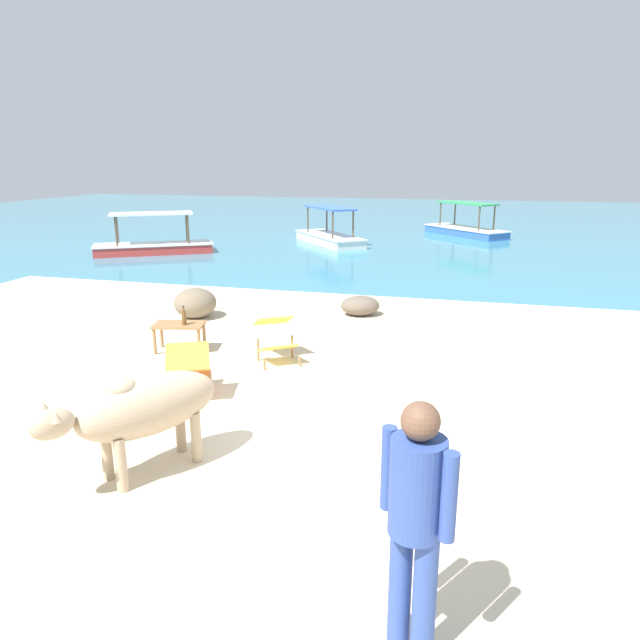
{
  "coord_description": "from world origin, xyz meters",
  "views": [
    {
      "loc": [
        1.88,
        -5.3,
        2.92
      ],
      "look_at": [
        -0.28,
        3.0,
        0.55
      ],
      "focal_mm": 32.68,
      "sensor_mm": 36.0,
      "label": 1
    }
  ],
  "objects": [
    {
      "name": "shore_rock_large",
      "position": [
        -3.05,
        4.37,
        0.32
      ],
      "size": [
        0.91,
        0.92,
        0.56
      ],
      "primitive_type": "ellipsoid",
      "rotation": [
        0.0,
        0.0,
        1.39
      ],
      "color": "#756651",
      "rests_on": "sand_beach"
    },
    {
      "name": "water_surface",
      "position": [
        0.0,
        22.0,
        0.0
      ],
      "size": [
        60.0,
        36.0,
        0.03
      ],
      "primitive_type": "cube",
      "color": "teal",
      "rests_on": "ground"
    },
    {
      "name": "bottle",
      "position": [
        -2.28,
        2.45,
        0.6
      ],
      "size": [
        0.07,
        0.07,
        0.3
      ],
      "color": "brown",
      "rests_on": "low_bench_table"
    },
    {
      "name": "low_bench_table",
      "position": [
        -2.39,
        2.49,
        0.41
      ],
      "size": [
        0.84,
        0.6,
        0.44
      ],
      "rotation": [
        0.0,
        0.0,
        0.22
      ],
      "color": "olive",
      "rests_on": "sand_beach"
    },
    {
      "name": "person_standing",
      "position": [
        1.68,
        -2.36,
        0.99
      ],
      "size": [
        0.45,
        0.32,
        1.62
      ],
      "rotation": [
        0.0,
        0.0,
        1.01
      ],
      "color": "#334C99",
      "rests_on": "sand_beach"
    },
    {
      "name": "sand_beach",
      "position": [
        0.0,
        0.0,
        0.02
      ],
      "size": [
        18.0,
        14.0,
        0.04
      ],
      "primitive_type": "cube",
      "color": "beige",
      "rests_on": "ground"
    },
    {
      "name": "deck_chair_near",
      "position": [
        -0.81,
        2.46,
        0.42
      ],
      "size": [
        0.86,
        0.93,
        0.68
      ],
      "rotation": [
        0.0,
        0.0,
        5.28
      ],
      "color": "olive",
      "rests_on": "sand_beach"
    },
    {
      "name": "shore_rock_medium",
      "position": [
        -0.09,
        5.33,
        0.23
      ],
      "size": [
        0.89,
        0.79,
        0.37
      ],
      "primitive_type": "ellipsoid",
      "rotation": [
        0.0,
        0.0,
        0.32
      ],
      "color": "#6B5B4C",
      "rests_on": "sand_beach"
    },
    {
      "name": "boat_blue",
      "position": [
        1.64,
        18.42,
        0.29
      ],
      "size": [
        3.39,
        3.44,
        1.29
      ],
      "rotation": [
        0.0,
        0.0,
        5.48
      ],
      "color": "#3866B7",
      "rests_on": "water_surface"
    },
    {
      "name": "boat_white",
      "position": [
        -3.03,
        14.93,
        0.29
      ],
      "size": [
        3.19,
        3.59,
        1.29
      ],
      "rotation": [
        0.0,
        0.0,
        2.24
      ],
      "color": "white",
      "rests_on": "water_surface"
    },
    {
      "name": "cow",
      "position": [
        -0.95,
        -0.89,
        0.7
      ],
      "size": [
        1.24,
        1.7,
        1.0
      ],
      "rotation": [
        0.0,
        0.0,
        4.16
      ],
      "color": "tan",
      "rests_on": "sand_beach"
    },
    {
      "name": "deck_chair_far",
      "position": [
        -1.43,
        0.91,
        0.42
      ],
      "size": [
        0.82,
        0.92,
        0.68
      ],
      "rotation": [
        0.0,
        0.0,
        2.03
      ],
      "color": "olive",
      "rests_on": "sand_beach"
    },
    {
      "name": "boat_red",
      "position": [
        -7.93,
        11.3,
        0.29
      ],
      "size": [
        3.75,
        2.86,
        1.29
      ],
      "rotation": [
        0.0,
        0.0,
        3.67
      ],
      "color": "#C63833",
      "rests_on": "water_surface"
    }
  ]
}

